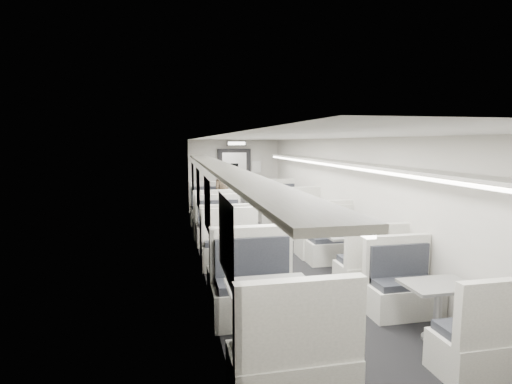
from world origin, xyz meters
name	(u,v)px	position (x,y,z in m)	size (l,w,h in m)	color
room	(282,202)	(0.00, 0.00, 1.20)	(3.24, 12.24, 2.64)	black
booth_left_a	(212,215)	(-1.00, 3.26, 0.40)	(1.10, 2.24, 1.20)	#ACABA1
booth_left_b	(223,236)	(-1.00, 0.98, 0.38)	(1.04, 2.11, 1.13)	#ACABA1
booth_left_c	(236,259)	(-1.00, -0.74, 0.38)	(1.06, 2.15, 1.15)	#ACABA1
booth_left_d	(270,318)	(-1.00, -3.10, 0.40)	(1.11, 2.26, 1.21)	#ACABA1
booth_right_a	(287,213)	(1.00, 3.09, 0.41)	(1.14, 2.32, 1.24)	#ACABA1
booth_right_b	(310,228)	(1.00, 1.22, 0.39)	(1.08, 2.19, 1.17)	#ACABA1
booth_right_c	(349,254)	(1.00, -0.79, 0.37)	(1.01, 2.04, 1.09)	#ACABA1
booth_right_d	(437,311)	(1.00, -3.21, 0.35)	(0.97, 1.97, 1.05)	#ACABA1
passenger	(224,198)	(-0.67, 3.42, 0.84)	(0.61, 0.40, 1.67)	black
window_a	(193,179)	(-1.49, 3.40, 1.35)	(0.02, 1.18, 0.84)	black
window_b	(198,189)	(-1.49, 1.20, 1.35)	(0.02, 1.18, 0.84)	black
window_c	(207,205)	(-1.49, -1.00, 1.35)	(0.02, 1.18, 0.84)	black
window_d	(226,238)	(-1.49, -3.20, 1.35)	(0.02, 1.18, 0.84)	black
luggage_rack_left	(218,166)	(-1.24, -0.30, 1.92)	(0.46, 10.40, 0.09)	#ACABA1
luggage_rack_right	(352,164)	(1.24, -0.30, 1.92)	(0.46, 10.40, 0.09)	#ACABA1
vestibule_door	(234,181)	(0.00, 5.93, 1.04)	(1.10, 0.13, 2.10)	black
exit_sign	(236,143)	(0.00, 5.44, 2.28)	(0.62, 0.12, 0.16)	black
wall_notice	(256,167)	(0.75, 5.92, 1.50)	(0.32, 0.02, 0.40)	silver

